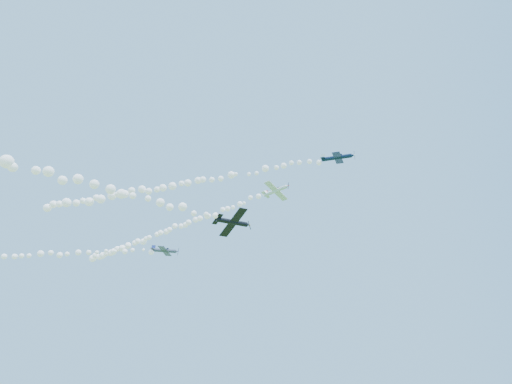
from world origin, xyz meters
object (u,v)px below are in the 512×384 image
(plane_navy, at_px, (338,157))
(plane_black, at_px, (233,222))
(plane_grey, at_px, (165,251))
(plane_white, at_px, (276,191))

(plane_navy, distance_m, plane_black, 23.74)
(plane_navy, height_order, plane_black, plane_navy)
(plane_navy, xyz_separation_m, plane_grey, (-46.37, 19.57, -6.77))
(plane_white, height_order, plane_black, plane_white)
(plane_white, xyz_separation_m, plane_grey, (-31.04, 7.65, -8.22))
(plane_white, xyz_separation_m, plane_navy, (15.33, -11.92, -1.45))
(plane_navy, relative_size, plane_black, 1.00)
(plane_white, bearing_deg, plane_navy, -16.98)
(plane_white, bearing_deg, plane_grey, -172.94)
(plane_grey, relative_size, plane_black, 1.13)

